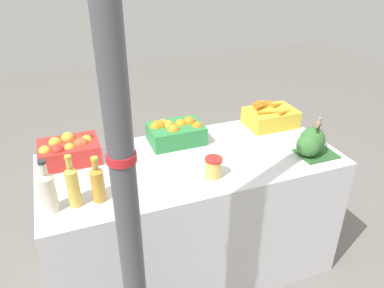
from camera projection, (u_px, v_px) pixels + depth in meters
name	position (u px, v px, depth m)	size (l,w,h in m)	color
ground_plane	(192.00, 264.00, 2.58)	(10.00, 10.00, 0.00)	slate
market_table	(192.00, 216.00, 2.38)	(1.73, 0.77, 0.84)	silver
support_pole	(124.00, 183.00, 1.25)	(0.10, 0.10, 2.50)	#4C4C51
apple_crate	(70.00, 149.00, 2.13)	(0.33, 0.23, 0.15)	red
orange_crate	(175.00, 131.00, 2.33)	(0.33, 0.23, 0.15)	#2D8442
carrot_crate	(270.00, 117.00, 2.55)	(0.33, 0.24, 0.15)	gold
broccoli_pile	(311.00, 143.00, 2.18)	(0.25, 0.18, 0.17)	#2D602D
juice_bottle_cloudy	(48.00, 190.00, 1.71)	(0.07, 0.07, 0.27)	beige
juice_bottle_golden	(73.00, 185.00, 1.75)	(0.06, 0.06, 0.27)	gold
juice_bottle_amber	(98.00, 183.00, 1.79)	(0.07, 0.07, 0.24)	gold
pickle_jar	(213.00, 167.00, 2.00)	(0.10, 0.10, 0.11)	#DBBC56
sparrow_bird	(319.00, 123.00, 2.14)	(0.11, 0.10, 0.05)	#4C3D2D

